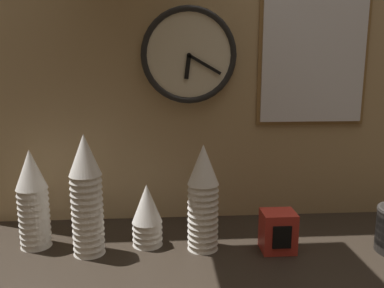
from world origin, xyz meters
name	(u,v)px	position (x,y,z in m)	size (l,w,h in m)	color
ground_plane	(227,255)	(0.00, 0.00, -0.02)	(1.60, 0.56, 0.04)	black
wall_tiled_back	(218,63)	(0.00, 0.27, 0.53)	(1.60, 0.03, 1.05)	tan
cup_stack_left	(86,196)	(-0.39, 0.00, 0.17)	(0.09, 0.09, 0.34)	white
cup_stack_center_left	(147,215)	(-0.23, 0.04, 0.09)	(0.09, 0.09, 0.18)	white
cup_stack_far_left	(33,199)	(-0.56, 0.06, 0.14)	(0.09, 0.09, 0.29)	white
cup_stack_center	(203,198)	(-0.07, 0.01, 0.15)	(0.09, 0.09, 0.31)	white
wall_clock	(189,55)	(-0.10, 0.23, 0.55)	(0.30, 0.03, 0.30)	beige
menu_board	(314,53)	(0.31, 0.24, 0.56)	(0.36, 0.01, 0.47)	olive
napkin_dispenser	(278,231)	(0.14, -0.02, 0.06)	(0.09, 0.08, 0.12)	red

